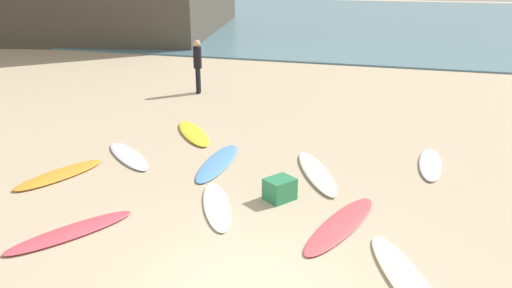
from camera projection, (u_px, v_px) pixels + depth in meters
The scene contains 13 objects.
ocean_water at pixel (386, 19), 39.99m from camera, with size 120.00×40.00×0.08m, color slate.
surfboard_0 at pixel (129, 156), 11.69m from camera, with size 0.53×2.12×0.07m, color silver.
surfboard_1 at pixel (71, 232), 8.39m from camera, with size 0.50×2.17×0.08m, color #D24A59.
surfboard_2 at pixel (194, 133), 13.22m from camera, with size 0.58×2.23×0.09m, color yellow.
surfboard_3 at pixel (60, 174), 10.65m from camera, with size 0.59×2.05×0.08m, color orange.
surfboard_4 at pixel (217, 206), 9.31m from camera, with size 0.48×2.04×0.06m, color white.
surfboard_5 at pixel (406, 278), 7.15m from camera, with size 0.52×2.36×0.08m, color #EFE5C5.
surfboard_6 at pixel (218, 163), 11.31m from camera, with size 0.57×2.37×0.06m, color #5392D8.
surfboard_7 at pixel (317, 173), 10.74m from camera, with size 0.52×2.46×0.09m, color silver.
surfboard_8 at pixel (430, 164), 11.21m from camera, with size 0.48×2.02×0.08m, color silver.
surfboard_9 at pixel (341, 225), 8.63m from camera, with size 0.55×2.43×0.06m, color #D5494F.
beachgoer_near at pixel (198, 64), 17.13m from camera, with size 0.34×0.34×1.82m.
beach_cooler at pixel (280, 189), 9.56m from camera, with size 0.53×0.43×0.42m, color #287F51.
Camera 1 is at (1.81, -5.61, 4.24)m, focal length 35.58 mm.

